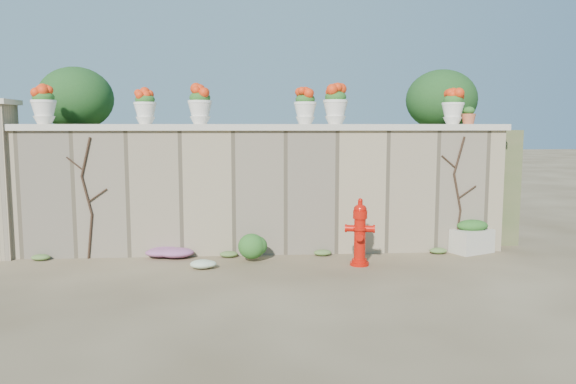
{
  "coord_description": "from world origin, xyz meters",
  "views": [
    {
      "loc": [
        -0.2,
        -7.25,
        2.08
      ],
      "look_at": [
        0.44,
        1.4,
        1.05
      ],
      "focal_mm": 35.0,
      "sensor_mm": 36.0,
      "label": 1
    }
  ],
  "objects": [
    {
      "name": "green_shrub",
      "position": [
        -0.13,
        1.26,
        0.27
      ],
      "size": [
        0.56,
        0.5,
        0.53
      ],
      "primitive_type": "ellipsoid",
      "color": "#1E5119",
      "rests_on": "ground"
    },
    {
      "name": "urn_pot_2",
      "position": [
        -0.93,
        1.8,
        2.4
      ],
      "size": [
        0.38,
        0.38,
        0.6
      ],
      "color": "silver",
      "rests_on": "wall_cap"
    },
    {
      "name": "back_shrub_right",
      "position": [
        3.4,
        3.0,
        2.55
      ],
      "size": [
        1.3,
        1.3,
        1.1
      ],
      "primitive_type": "ellipsoid",
      "color": "#143814",
      "rests_on": "raised_fill"
    },
    {
      "name": "urn_pot_0",
      "position": [
        -3.34,
        1.8,
        2.4
      ],
      "size": [
        0.38,
        0.38,
        0.6
      ],
      "color": "silver",
      "rests_on": "wall_cap"
    },
    {
      "name": "vine_right",
      "position": [
        3.23,
        1.58,
        0.99
      ],
      "size": [
        0.6,
        0.04,
        1.91
      ],
      "color": "black",
      "rests_on": "ground"
    },
    {
      "name": "urn_pot_4",
      "position": [
        1.23,
        1.8,
        2.41
      ],
      "size": [
        0.4,
        0.4,
        0.63
      ],
      "color": "silver",
      "rests_on": "wall_cap"
    },
    {
      "name": "back_shrub_left",
      "position": [
        -3.2,
        3.0,
        2.55
      ],
      "size": [
        1.3,
        1.3,
        1.1
      ],
      "primitive_type": "ellipsoid",
      "color": "#143814",
      "rests_on": "raised_fill"
    },
    {
      "name": "raised_fill",
      "position": [
        0.0,
        5.0,
        1.0
      ],
      "size": [
        9.0,
        6.0,
        2.0
      ],
      "primitive_type": "cube",
      "color": "#384C23",
      "rests_on": "ground"
    },
    {
      "name": "urn_pot_3",
      "position": [
        0.74,
        1.8,
        2.38
      ],
      "size": [
        0.36,
        0.36,
        0.57
      ],
      "color": "silver",
      "rests_on": "wall_cap"
    },
    {
      "name": "wall_cap",
      "position": [
        0.0,
        1.8,
        2.05
      ],
      "size": [
        8.1,
        0.52,
        0.1
      ],
      "primitive_type": "cube",
      "color": "beige",
      "rests_on": "stone_wall"
    },
    {
      "name": "planter_box",
      "position": [
        3.48,
        1.55,
        0.25
      ],
      "size": [
        0.76,
        0.62,
        0.55
      ],
      "rotation": [
        0.0,
        0.0,
        0.43
      ],
      "color": "beige",
      "rests_on": "ground"
    },
    {
      "name": "ground",
      "position": [
        0.0,
        0.0,
        0.0
      ],
      "size": [
        80.0,
        80.0,
        0.0
      ],
      "primitive_type": "plane",
      "color": "brown",
      "rests_on": "ground"
    },
    {
      "name": "white_flowers",
      "position": [
        -0.79,
        0.8,
        0.08
      ],
      "size": [
        0.44,
        0.35,
        0.16
      ],
      "primitive_type": "ellipsoid",
      "color": "white",
      "rests_on": "ground"
    },
    {
      "name": "stone_wall",
      "position": [
        0.0,
        1.8,
        1.0
      ],
      "size": [
        8.0,
        0.4,
        2.0
      ],
      "primitive_type": "cube",
      "color": "gray",
      "rests_on": "ground"
    },
    {
      "name": "vine_left",
      "position": [
        -2.67,
        1.58,
        0.99
      ],
      "size": [
        0.6,
        0.04,
        1.91
      ],
      "color": "black",
      "rests_on": "ground"
    },
    {
      "name": "urn_pot_5",
      "position": [
        3.17,
        1.8,
        2.38
      ],
      "size": [
        0.36,
        0.36,
        0.57
      ],
      "color": "silver",
      "rests_on": "wall_cap"
    },
    {
      "name": "fire_hydrant",
      "position": [
        1.47,
        0.85,
        0.5
      ],
      "size": [
        0.44,
        0.31,
        1.0
      ],
      "rotation": [
        0.0,
        0.0,
        -0.22
      ],
      "color": "#B61007",
      "rests_on": "ground"
    },
    {
      "name": "magenta_clump",
      "position": [
        -1.43,
        1.54,
        0.1
      ],
      "size": [
        0.78,
        0.52,
        0.21
      ],
      "primitive_type": "ellipsoid",
      "color": "#CF29BF",
      "rests_on": "ground"
    },
    {
      "name": "urn_pot_1",
      "position": [
        -1.79,
        1.8,
        2.37
      ],
      "size": [
        0.35,
        0.35,
        0.55
      ],
      "color": "silver",
      "rests_on": "wall_cap"
    },
    {
      "name": "terracotta_pot",
      "position": [
        3.44,
        1.8,
        2.23
      ],
      "size": [
        0.23,
        0.23,
        0.28
      ],
      "color": "#B25636",
      "rests_on": "wall_cap"
    }
  ]
}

